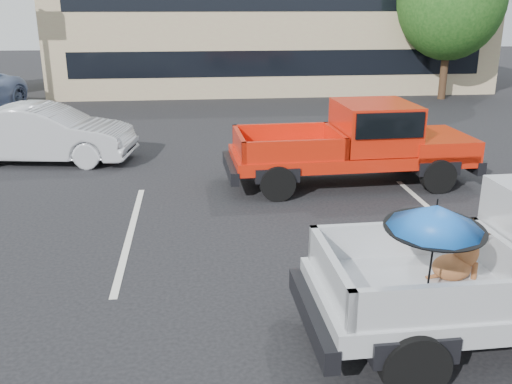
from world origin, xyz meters
The scene contains 6 objects.
ground centered at (0.00, 0.00, 0.00)m, with size 90.00×90.00×0.00m, color black.
stripe_left centered at (-3.00, 2.00, 0.00)m, with size 0.12×5.00×0.01m, color silver.
stripe_right centered at (3.00, 2.00, 0.00)m, with size 0.12×5.00×0.01m, color silver.
motel_building centered at (2.00, 20.99, 3.21)m, with size 20.40×8.40×6.30m.
red_pickup centered at (2.15, 4.51, 1.03)m, with size 5.78×2.29×1.88m.
silver_sedan centered at (-5.68, 7.27, 0.75)m, with size 1.60×4.58×1.51m, color #BABCC2.
Camera 1 is at (-1.74, -7.92, 4.05)m, focal length 40.00 mm.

